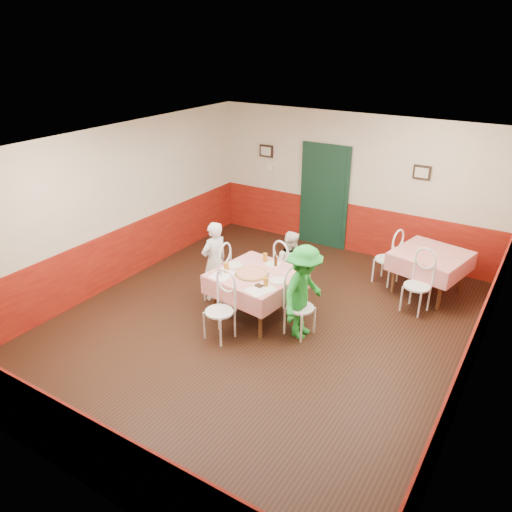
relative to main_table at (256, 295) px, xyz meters
The scene contains 39 objects.
floor 0.51m from the main_table, 43.16° to the right, with size 7.00×7.00×0.00m, color black.
ceiling 2.45m from the main_table, 43.16° to the right, with size 7.00×7.00×0.00m, color white.
back_wall 3.43m from the main_table, 85.59° to the left, with size 6.00×0.10×2.80m, color beige.
front_wall 3.88m from the main_table, 86.15° to the right, with size 6.00×0.10×2.80m, color beige.
left_wall 2.94m from the main_table, behind, with size 0.10×7.00×2.80m, color beige.
right_wall 3.42m from the main_table, ahead, with size 0.10×7.00×2.80m, color beige.
wainscot_back 3.26m from the main_table, 85.57° to the left, with size 6.00×0.03×1.00m, color maroon.
wainscot_front 3.73m from the main_table, 86.13° to the right, with size 6.00×0.03×1.00m, color maroon.
wainscot_left 2.75m from the main_table, behind, with size 0.03×7.00×1.00m, color maroon.
wainscot_right 3.25m from the main_table, ahead, with size 0.03×7.00×1.00m, color maroon.
door 3.30m from the main_table, 96.19° to the left, with size 0.96×0.06×2.10m, color black.
picture_left 3.95m from the main_table, 118.55° to the left, with size 0.32×0.03×0.26m, color black.
picture_right 3.86m from the main_table, 64.23° to the left, with size 0.32×0.03×0.26m, color black.
thermostat 3.78m from the main_table, 117.15° to the left, with size 0.10×0.03×0.10m, color white.
main_table is the anchor object (origin of this frame).
second_table 3.09m from the main_table, 46.41° to the left, with size 1.12×1.12×0.77m, color red.
chair_left 0.85m from the main_table, behind, with size 0.42×0.42×0.90m, color white, non-canonical shape.
chair_right 0.85m from the main_table, ahead, with size 0.42×0.42×0.90m, color white, non-canonical shape.
chair_far 0.85m from the main_table, 82.48° to the left, with size 0.42×0.42×0.90m, color white, non-canonical shape.
chair_near 0.85m from the main_table, 97.52° to the right, with size 0.42×0.42×0.90m, color white, non-canonical shape.
chair_second_a 2.63m from the main_table, 58.33° to the left, with size 0.42×0.42×0.90m, color white, non-canonical shape.
chair_second_b 2.60m from the main_table, 34.94° to the left, with size 0.42×0.42×0.90m, color white, non-canonical shape.
pizza 0.41m from the main_table, 111.43° to the right, with size 0.50×0.50×0.03m, color #B74723.
plate_left 0.59m from the main_table, behind, with size 0.25×0.25×0.01m, color white.
plate_right 0.58m from the main_table, ahead, with size 0.25×0.25×0.01m, color white.
plate_far 0.57m from the main_table, 78.87° to the left, with size 0.25×0.25×0.01m, color white.
glass_a 0.65m from the main_table, 152.02° to the right, with size 0.08×0.08×0.15m, color #BF7219.
glass_b 0.64m from the main_table, 39.66° to the right, with size 0.07×0.07×0.13m, color #BF7219.
glass_c 0.64m from the main_table, 102.81° to the left, with size 0.08×0.08×0.14m, color #BF7219.
beer_bottle 0.62m from the main_table, 67.44° to the left, with size 0.05×0.05×0.20m, color #381C0A.
shaker_a 0.74m from the main_table, 141.22° to the right, with size 0.04×0.04×0.09m, color silver.
shaker_b 0.70m from the main_table, 136.79° to the right, with size 0.04×0.04×0.09m, color silver.
shaker_c 0.71m from the main_table, 147.99° to the right, with size 0.04×0.04×0.09m, color #B23319.
menu_left 0.64m from the main_table, 141.18° to the right, with size 0.30×0.40×0.00m, color white.
menu_right 0.67m from the main_table, 51.27° to the right, with size 0.30×0.40×0.00m, color white.
wallet 0.60m from the main_table, 52.35° to the right, with size 0.11×0.09×0.02m, color black.
diner_left 0.95m from the main_table, behind, with size 0.50×0.33×1.38m, color gray.
diner_far 0.92m from the main_table, 82.48° to the left, with size 0.57×0.45×1.18m, color gray.
diner_right 0.97m from the main_table, ahead, with size 0.94×0.54×1.46m, color gray.
Camera 1 is at (3.44, -5.67, 4.23)m, focal length 35.00 mm.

